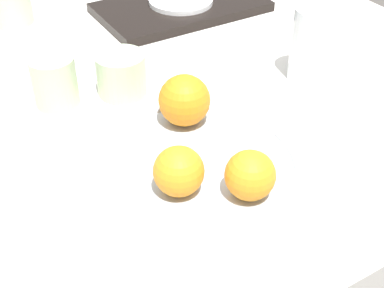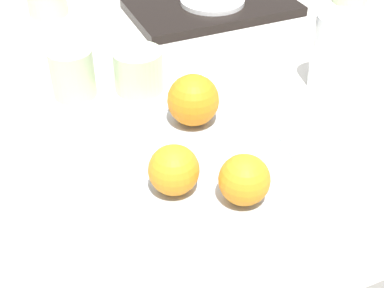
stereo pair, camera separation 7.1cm
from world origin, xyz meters
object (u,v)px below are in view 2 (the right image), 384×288
(orange_0, at_px, (174,170))
(cup_1, at_px, (138,70))
(orange_1, at_px, (193,100))
(fruit_platter, at_px, (192,167))
(orange_2, at_px, (244,180))
(side_plate, at_px, (212,1))
(cup_3, at_px, (73,73))
(serving_tray, at_px, (212,8))
(water_glass, at_px, (335,52))

(orange_0, bearing_deg, cup_1, 80.36)
(orange_1, bearing_deg, fruit_platter, -114.47)
(orange_1, relative_size, orange_2, 1.19)
(orange_0, bearing_deg, side_plate, 60.04)
(orange_0, relative_size, side_plate, 0.47)
(fruit_platter, relative_size, cup_3, 3.71)
(serving_tray, height_order, cup_1, cup_1)
(serving_tray, xyz_separation_m, cup_3, (-0.35, -0.21, 0.03))
(orange_1, distance_m, side_plate, 0.44)
(water_glass, xyz_separation_m, side_plate, (-0.05, 0.36, -0.04))
(cup_1, bearing_deg, serving_tray, 43.83)
(orange_2, xyz_separation_m, cup_1, (-0.03, 0.33, -0.01))
(orange_1, bearing_deg, serving_tray, 61.00)
(orange_1, xyz_separation_m, serving_tray, (0.21, 0.38, -0.04))
(cup_3, bearing_deg, cup_1, -13.85)
(cup_1, bearing_deg, orange_1, -75.71)
(orange_1, relative_size, serving_tray, 0.22)
(water_glass, bearing_deg, side_plate, 98.23)
(cup_3, bearing_deg, orange_2, -69.63)
(fruit_platter, distance_m, orange_0, 0.06)
(cup_1, bearing_deg, water_glass, -21.82)
(serving_tray, height_order, side_plate, side_plate)
(serving_tray, bearing_deg, orange_2, -111.58)
(water_glass, xyz_separation_m, serving_tray, (-0.05, 0.36, -0.05))
(orange_2, bearing_deg, water_glass, 36.63)
(orange_1, relative_size, cup_3, 0.95)
(orange_1, bearing_deg, cup_3, 129.72)
(orange_2, height_order, cup_3, cup_3)
(orange_2, bearing_deg, fruit_platter, 110.37)
(orange_1, distance_m, cup_3, 0.22)
(fruit_platter, distance_m, cup_1, 0.24)
(fruit_platter, relative_size, orange_1, 3.89)
(orange_0, xyz_separation_m, orange_1, (0.08, 0.13, 0.01))
(orange_2, xyz_separation_m, water_glass, (0.28, 0.21, 0.02))
(orange_0, bearing_deg, fruit_platter, 41.27)
(serving_tray, bearing_deg, side_plate, -90.00)
(orange_1, bearing_deg, orange_2, -93.39)
(serving_tray, relative_size, cup_3, 4.35)
(water_glass, distance_m, side_plate, 0.37)
(orange_2, relative_size, side_plate, 0.47)
(orange_0, height_order, water_glass, water_glass)
(orange_1, relative_size, water_glass, 0.60)
(orange_0, height_order, orange_1, orange_1)
(orange_1, xyz_separation_m, water_glass, (0.27, 0.02, 0.01))
(orange_0, relative_size, orange_2, 1.01)
(fruit_platter, distance_m, orange_1, 0.11)
(orange_1, height_order, cup_1, orange_1)
(fruit_platter, bearing_deg, water_glass, 20.98)
(water_glass, bearing_deg, orange_0, -156.22)
(orange_2, height_order, serving_tray, orange_2)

